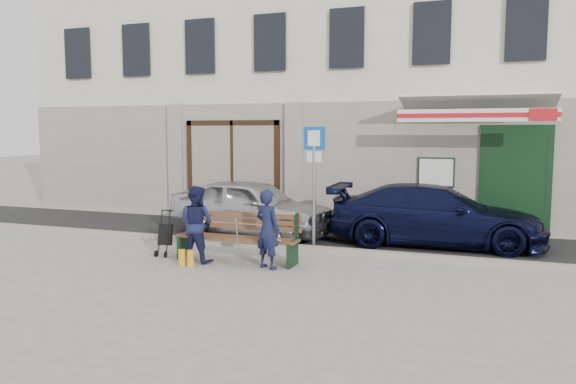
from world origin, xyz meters
The scene contains 11 objects.
ground centered at (0.00, 0.00, 0.00)m, with size 80.00×80.00×0.00m, color #9E9991.
asphalt_lane centered at (0.00, 3.10, 0.01)m, with size 60.00×3.20×0.01m, color #282828.
curb centered at (0.00, 1.50, 0.06)m, with size 60.00×0.18×0.12m, color #9E9384.
building centered at (0.01, 8.45, 4.97)m, with size 20.00×8.27×10.00m.
car_silver centered at (-1.72, 2.76, 0.68)m, with size 1.60×3.96×1.35m, color silver.
car_navy centered at (2.48, 3.04, 0.66)m, with size 1.84×4.52×1.31m, color black.
parking_sign centered at (0.13, 1.79, 1.69)m, with size 0.47×0.09×2.54m.
bench centered at (-0.95, 0.22, 0.46)m, with size 2.40×1.17×0.98m.
man centered at (-0.15, -0.09, 0.71)m, with size 0.52×0.34×1.43m, color #131734.
woman centered at (-1.60, -0.07, 0.72)m, with size 0.70×0.55×1.44m, color #16193C.
stroller centered at (-2.45, 0.19, 0.40)m, with size 0.30×0.40×0.90m.
Camera 1 is at (3.56, -9.25, 2.46)m, focal length 35.00 mm.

